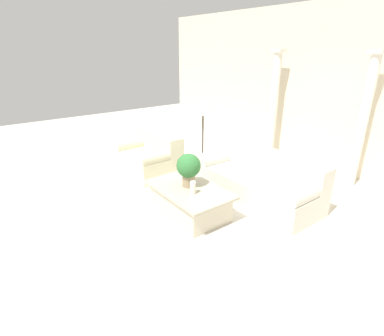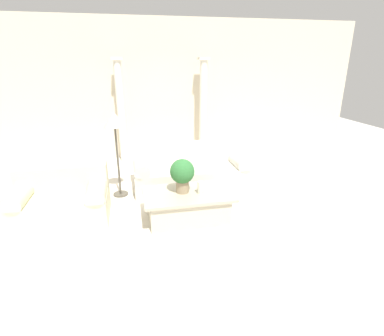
{
  "view_description": "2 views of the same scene",
  "coord_description": "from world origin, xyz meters",
  "px_view_note": "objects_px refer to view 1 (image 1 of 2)",
  "views": [
    {
      "loc": [
        3.3,
        -2.91,
        2.37
      ],
      "look_at": [
        -0.18,
        -0.31,
        0.62
      ],
      "focal_mm": 28.0,
      "sensor_mm": 36.0,
      "label": 1
    },
    {
      "loc": [
        -0.7,
        -4.51,
        2.27
      ],
      "look_at": [
        0.23,
        0.0,
        0.61
      ],
      "focal_mm": 28.0,
      "sensor_mm": 36.0,
      "label": 2
    }
  ],
  "objects_px": {
    "coffee_table": "(189,200)",
    "floor_lamp": "(203,114)",
    "potted_plant": "(189,167)",
    "loveseat": "(150,156)",
    "sofa_long": "(259,180)"
  },
  "relations": [
    {
      "from": "coffee_table",
      "to": "potted_plant",
      "type": "height_order",
      "value": "potted_plant"
    },
    {
      "from": "loveseat",
      "to": "sofa_long",
      "type": "bearing_deg",
      "value": 22.25
    },
    {
      "from": "sofa_long",
      "to": "floor_lamp",
      "type": "height_order",
      "value": "floor_lamp"
    },
    {
      "from": "sofa_long",
      "to": "floor_lamp",
      "type": "xyz_separation_m",
      "value": [
        -1.31,
        -0.16,
        0.91
      ]
    },
    {
      "from": "sofa_long",
      "to": "coffee_table",
      "type": "relative_size",
      "value": 1.6
    },
    {
      "from": "loveseat",
      "to": "coffee_table",
      "type": "height_order",
      "value": "loveseat"
    },
    {
      "from": "coffee_table",
      "to": "potted_plant",
      "type": "relative_size",
      "value": 2.58
    },
    {
      "from": "floor_lamp",
      "to": "potted_plant",
      "type": "bearing_deg",
      "value": -47.25
    },
    {
      "from": "sofa_long",
      "to": "coffee_table",
      "type": "xyz_separation_m",
      "value": [
        -0.29,
        -1.22,
        -0.11
      ]
    },
    {
      "from": "loveseat",
      "to": "potted_plant",
      "type": "relative_size",
      "value": 2.61
    },
    {
      "from": "coffee_table",
      "to": "floor_lamp",
      "type": "bearing_deg",
      "value": 133.73
    },
    {
      "from": "coffee_table",
      "to": "potted_plant",
      "type": "xyz_separation_m",
      "value": [
        -0.07,
        0.04,
        0.51
      ]
    },
    {
      "from": "loveseat",
      "to": "coffee_table",
      "type": "distance_m",
      "value": 1.87
    },
    {
      "from": "loveseat",
      "to": "coffee_table",
      "type": "relative_size",
      "value": 1.01
    },
    {
      "from": "coffee_table",
      "to": "potted_plant",
      "type": "distance_m",
      "value": 0.51
    }
  ]
}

